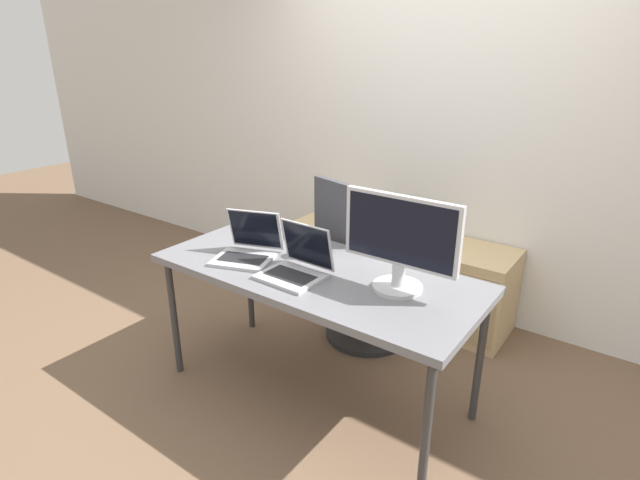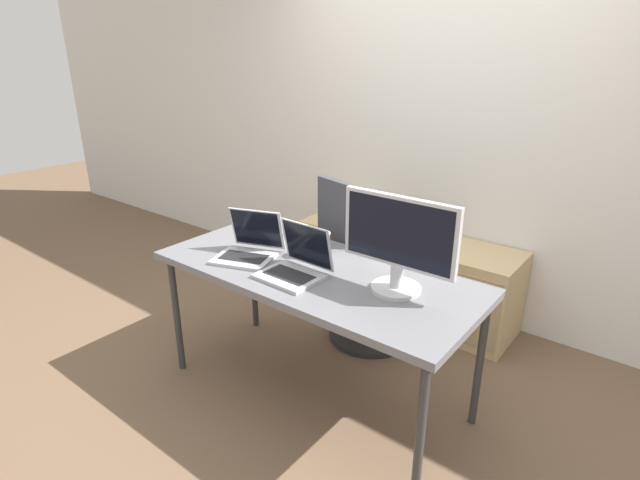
# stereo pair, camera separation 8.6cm
# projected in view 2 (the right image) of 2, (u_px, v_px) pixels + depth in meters

# --- Properties ---
(ground_plane) EXTENTS (14.00, 14.00, 0.00)m
(ground_plane) POSITION_uv_depth(u_px,v_px,m) (316.00, 392.00, 2.85)
(ground_plane) COLOR brown
(wall_back) EXTENTS (10.00, 0.05, 2.60)m
(wall_back) POSITION_uv_depth(u_px,v_px,m) (444.00, 132.00, 3.42)
(wall_back) COLOR silver
(wall_back) RESTS_ON ground_plane
(desk) EXTENTS (1.71, 0.76, 0.77)m
(desk) POSITION_uv_depth(u_px,v_px,m) (316.00, 278.00, 2.59)
(desk) COLOR slate
(desk) RESTS_ON ground_plane
(office_chair) EXTENTS (0.58, 0.62, 1.12)m
(office_chair) POSITION_uv_depth(u_px,v_px,m) (364.00, 281.00, 3.21)
(office_chair) COLOR #232326
(office_chair) RESTS_ON ground_plane
(cabinet_left) EXTENTS (0.53, 0.47, 0.59)m
(cabinet_left) POSITION_uv_depth(u_px,v_px,m) (343.00, 256.00, 3.95)
(cabinet_left) COLOR tan
(cabinet_left) RESTS_ON ground_plane
(cabinet_right) EXTENTS (0.53, 0.47, 0.59)m
(cabinet_right) POSITION_uv_depth(u_px,v_px,m) (475.00, 295.00, 3.33)
(cabinet_right) COLOR tan
(cabinet_right) RESTS_ON ground_plane
(laptop_left) EXTENTS (0.37, 0.39, 0.25)m
(laptop_left) POSITION_uv_depth(u_px,v_px,m) (248.00, 248.00, 2.70)
(laptop_left) COLOR #ADADB2
(laptop_left) RESTS_ON desk
(laptop_right) EXTENTS (0.31, 0.29, 0.25)m
(laptop_right) POSITION_uv_depth(u_px,v_px,m) (295.00, 265.00, 2.49)
(laptop_right) COLOR #ADADB2
(laptop_right) RESTS_ON desk
(monitor) EXTENTS (0.57, 0.24, 0.46)m
(monitor) POSITION_uv_depth(u_px,v_px,m) (399.00, 243.00, 2.26)
(monitor) COLOR #B7B7BC
(monitor) RESTS_ON desk
(coffee_cup_white) EXTENTS (0.09, 0.09, 0.09)m
(coffee_cup_white) POSITION_uv_depth(u_px,v_px,m) (307.00, 248.00, 2.71)
(coffee_cup_white) COLOR white
(coffee_cup_white) RESTS_ON desk
(coffee_cup_brown) EXTENTS (0.08, 0.08, 0.12)m
(coffee_cup_brown) POSITION_uv_depth(u_px,v_px,m) (323.00, 242.00, 2.76)
(coffee_cup_brown) COLOR brown
(coffee_cup_brown) RESTS_ON desk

